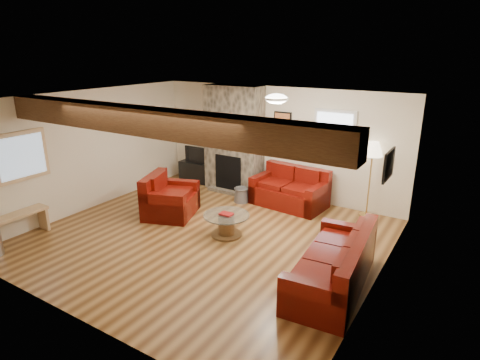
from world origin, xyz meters
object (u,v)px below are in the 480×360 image
object	(u,v)px
sofa_three	(333,261)
coffee_table	(226,225)
loveseat	(289,187)
floor_lamp	(373,153)
armchair_red	(171,195)
television	(199,154)
tv_cabinet	(199,172)

from	to	relation	value
sofa_three	coffee_table	world-z (taller)	sofa_three
sofa_three	coffee_table	size ratio (longest dim) A/B	2.46
sofa_three	loveseat	size ratio (longest dim) A/B	1.33
sofa_three	floor_lamp	world-z (taller)	floor_lamp
armchair_red	television	size ratio (longest dim) A/B	1.45
coffee_table	tv_cabinet	xyz separation A→B (m)	(-2.37, 2.27, 0.05)
loveseat	armchair_red	world-z (taller)	armchair_red
tv_cabinet	floor_lamp	distance (m)	4.44
armchair_red	television	distance (m)	2.26
armchair_red	television	bearing A→B (deg)	2.63
armchair_red	coffee_table	bearing A→B (deg)	-117.64
sofa_three	armchair_red	xyz separation A→B (m)	(-3.72, 0.78, 0.03)
tv_cabinet	floor_lamp	bearing A→B (deg)	0.27
loveseat	sofa_three	bearing A→B (deg)	-48.41
loveseat	television	size ratio (longest dim) A/B	2.15
armchair_red	floor_lamp	bearing A→B (deg)	-78.69
coffee_table	floor_lamp	xyz separation A→B (m)	(1.94, 2.29, 1.13)
television	floor_lamp	xyz separation A→B (m)	(4.30, 0.02, 0.61)
sofa_three	armchair_red	distance (m)	3.80
coffee_table	television	size ratio (longest dim) A/B	1.16
tv_cabinet	floor_lamp	xyz separation A→B (m)	(4.30, 0.02, 1.07)
coffee_table	tv_cabinet	distance (m)	3.28
loveseat	tv_cabinet	xyz separation A→B (m)	(-2.70, 0.30, -0.16)
sofa_three	floor_lamp	size ratio (longest dim) A/B	1.33
armchair_red	television	xyz separation A→B (m)	(-0.86, 2.07, 0.30)
loveseat	floor_lamp	size ratio (longest dim) A/B	1.00
armchair_red	tv_cabinet	xyz separation A→B (m)	(-0.86, 2.07, -0.17)
loveseat	tv_cabinet	size ratio (longest dim) A/B	1.52
loveseat	television	world-z (taller)	television
tv_cabinet	floor_lamp	size ratio (longest dim) A/B	0.66
sofa_three	loveseat	world-z (taller)	loveseat
loveseat	coffee_table	distance (m)	2.01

